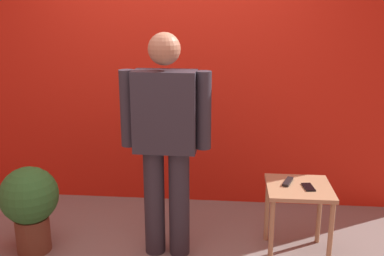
% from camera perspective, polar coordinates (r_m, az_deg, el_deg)
% --- Properties ---
extents(back_wall_red, '(4.67, 0.12, 2.82)m').
position_cam_1_polar(back_wall_red, '(4.12, -2.46, 9.35)').
color(back_wall_red, red).
rests_on(back_wall_red, ground_plane).
extents(standing_person, '(0.66, 0.25, 1.68)m').
position_cam_1_polar(standing_person, '(3.19, -3.44, -1.04)').
color(standing_person, '#2D2D38').
rests_on(standing_person, ground_plane).
extents(side_table, '(0.47, 0.47, 0.57)m').
position_cam_1_polar(side_table, '(3.40, 13.65, -8.87)').
color(side_table, tan).
rests_on(side_table, ground_plane).
extents(cell_phone, '(0.09, 0.15, 0.01)m').
position_cam_1_polar(cell_phone, '(3.35, 14.89, -7.43)').
color(cell_phone, black).
rests_on(cell_phone, side_table).
extents(tv_remote, '(0.10, 0.17, 0.02)m').
position_cam_1_polar(tv_remote, '(3.40, 12.36, -6.83)').
color(tv_remote, black).
rests_on(tv_remote, side_table).
extents(potted_plant, '(0.44, 0.44, 0.69)m').
position_cam_1_polar(potted_plant, '(3.61, -20.32, -9.06)').
color(potted_plant, brown).
rests_on(potted_plant, ground_plane).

